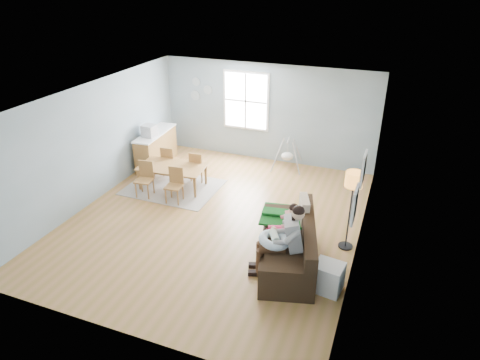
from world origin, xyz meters
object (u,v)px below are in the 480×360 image
at_px(toddler, 287,221).
at_px(monitor, 149,131).
at_px(chair_sw, 145,177).
at_px(floor_lamp, 353,186).
at_px(chair_nw, 169,160).
at_px(chair_ne, 197,165).
at_px(chair_se, 175,183).
at_px(baby_swing, 287,156).
at_px(dining_table, 172,177).
at_px(storage_cube, 328,277).
at_px(father, 284,238).
at_px(sofa, 291,248).
at_px(counter, 156,148).

relative_size(toddler, monitor, 2.57).
height_order(chair_sw, monitor, monitor).
bearing_deg(floor_lamp, chair_nw, 161.82).
relative_size(toddler, chair_ne, 1.13).
height_order(chair_nw, chair_ne, chair_nw).
relative_size(chair_ne, monitor, 2.28).
relative_size(chair_se, baby_swing, 0.90).
height_order(dining_table, chair_se, chair_se).
xyz_separation_m(chair_sw, chair_se, (0.81, -0.01, -0.01)).
distance_m(floor_lamp, dining_table, 4.64).
xyz_separation_m(storage_cube, monitor, (-5.36, 3.18, 0.84)).
relative_size(chair_ne, baby_swing, 0.87).
bearing_deg(monitor, father, -33.61).
height_order(father, floor_lamp, floor_lamp).
bearing_deg(floor_lamp, baby_swing, 123.15).
xyz_separation_m(father, chair_nw, (-3.85, 2.78, -0.28)).
xyz_separation_m(sofa, storage_cube, (0.78, -0.51, -0.05)).
distance_m(storage_cube, chair_ne, 4.88).
bearing_deg(chair_se, floor_lamp, -6.57).
distance_m(floor_lamp, chair_sw, 4.92).
distance_m(dining_table, chair_sw, 0.71).
bearing_deg(storage_cube, floor_lamp, 85.50).
bearing_deg(toddler, storage_cube, -37.23).
height_order(toddler, baby_swing, toddler).
xyz_separation_m(father, chair_se, (-3.06, 1.67, -0.28)).
bearing_deg(chair_ne, floor_lamp, -21.49).
bearing_deg(dining_table, toddler, -31.58).
height_order(chair_se, chair_ne, chair_se).
height_order(sofa, chair_ne, sofa).
relative_size(father, chair_ne, 1.72).
height_order(chair_nw, baby_swing, same).
relative_size(toddler, chair_nw, 1.09).
distance_m(toddler, chair_ne, 3.74).
relative_size(father, chair_nw, 1.67).
bearing_deg(father, storage_cube, -11.83).
bearing_deg(chair_nw, chair_sw, -91.19).
distance_m(sofa, chair_nw, 4.60).
bearing_deg(chair_se, father, -28.53).
distance_m(chair_nw, baby_swing, 3.16).
relative_size(dining_table, counter, 0.95).
distance_m(chair_se, chair_nw, 1.36).
bearing_deg(storage_cube, counter, 147.04).
distance_m(chair_ne, counter, 1.61).
xyz_separation_m(toddler, chair_sw, (-3.79, 1.15, -0.28)).
bearing_deg(chair_ne, father, -42.36).
height_order(sofa, toddler, toddler).
relative_size(floor_lamp, storage_cube, 3.10).
bearing_deg(chair_sw, father, -23.40).
xyz_separation_m(chair_ne, monitor, (-1.48, 0.23, 0.65)).
relative_size(father, toddler, 1.53).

